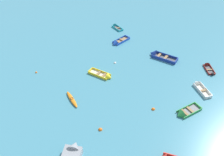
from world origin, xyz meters
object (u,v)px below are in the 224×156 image
rowboat_yellow_back_row_center (105,76)px  mooring_buoy_between_boats_right (115,63)px  rowboat_turquoise_foreground_center (115,26)px  mooring_buoy_outer_edge (100,130)px  rowboat_maroon_back_row_right (207,66)px  rowboat_deep_blue_far_left (158,55)px  mooring_buoy_near_foreground (36,73)px  kayak_orange_far_back (72,99)px  rowboat_green_outer_left (183,114)px  rowboat_white_center (199,86)px  rowboat_blue_near_right (117,43)px  mooring_buoy_central (153,109)px

rowboat_yellow_back_row_center → mooring_buoy_between_boats_right: rowboat_yellow_back_row_center is taller
rowboat_turquoise_foreground_center → mooring_buoy_outer_edge: rowboat_turquoise_foreground_center is taller
rowboat_turquoise_foreground_center → rowboat_maroon_back_row_right: 18.83m
rowboat_deep_blue_far_left → mooring_buoy_near_foreground: size_ratio=13.05×
rowboat_yellow_back_row_center → mooring_buoy_between_boats_right: bearing=58.1°
kayak_orange_far_back → mooring_buoy_near_foreground: size_ratio=9.94×
rowboat_yellow_back_row_center → rowboat_green_outer_left: bearing=-46.2°
rowboat_green_outer_left → kayak_orange_far_back: rowboat_green_outer_left is taller
rowboat_white_center → rowboat_maroon_back_row_right: (3.26, 4.11, -0.05)m
mooring_buoy_outer_edge → mooring_buoy_near_foreground: (-7.99, 11.92, 0.00)m
rowboat_blue_near_right → kayak_orange_far_back: (-8.21, -12.79, -0.02)m
rowboat_turquoise_foreground_center → kayak_orange_far_back: (-8.88, -18.75, 0.01)m
rowboat_maroon_back_row_right → mooring_buoy_central: size_ratio=6.63×
kayak_orange_far_back → mooring_buoy_central: bearing=-18.3°
rowboat_turquoise_foreground_center → mooring_buoy_central: rowboat_turquoise_foreground_center is taller
rowboat_green_outer_left → rowboat_blue_near_right: bearing=105.7°
rowboat_blue_near_right → rowboat_yellow_back_row_center: size_ratio=1.05×
rowboat_turquoise_foreground_center → rowboat_white_center: bearing=-66.6°
rowboat_turquoise_foreground_center → rowboat_yellow_back_row_center: rowboat_yellow_back_row_center is taller
rowboat_deep_blue_far_left → rowboat_turquoise_foreground_center: size_ratio=1.45×
rowboat_turquoise_foreground_center → mooring_buoy_near_foreground: size_ratio=9.01×
kayak_orange_far_back → mooring_buoy_between_boats_right: kayak_orange_far_back is taller
rowboat_blue_near_right → rowboat_green_outer_left: 18.07m
rowboat_yellow_back_row_center → mooring_buoy_near_foreground: 10.20m
rowboat_maroon_back_row_right → mooring_buoy_near_foreground: 25.53m
rowboat_blue_near_right → rowboat_white_center: size_ratio=1.07×
rowboat_maroon_back_row_right → rowboat_yellow_back_row_center: bearing=179.5°
rowboat_white_center → rowboat_green_outer_left: bearing=-132.9°
mooring_buoy_between_boats_right → mooring_buoy_outer_edge: size_ratio=0.85×
rowboat_white_center → rowboat_maroon_back_row_right: size_ratio=1.17×
rowboat_maroon_back_row_right → mooring_buoy_outer_edge: 19.64m
mooring_buoy_central → mooring_buoy_between_boats_right: bearing=106.2°
rowboat_deep_blue_far_left → rowboat_yellow_back_row_center: (-9.00, -3.78, -0.06)m
rowboat_turquoise_foreground_center → kayak_orange_far_back: rowboat_turquoise_foreground_center is taller
mooring_buoy_central → mooring_buoy_outer_edge: (-6.81, -2.06, 0.00)m
rowboat_blue_near_right → rowboat_turquoise_foreground_center: size_ratio=1.26×
rowboat_turquoise_foreground_center → kayak_orange_far_back: bearing=-115.3°
rowboat_deep_blue_far_left → mooring_buoy_near_foreground: (-18.86, -1.14, -0.23)m
kayak_orange_far_back → mooring_buoy_outer_edge: bearing=-60.5°
rowboat_green_outer_left → mooring_buoy_outer_edge: rowboat_green_outer_left is taller
rowboat_yellow_back_row_center → mooring_buoy_near_foreground: bearing=165.0°
mooring_buoy_outer_edge → rowboat_green_outer_left: bearing=3.9°
rowboat_deep_blue_far_left → rowboat_yellow_back_row_center: 9.76m
rowboat_white_center → kayak_orange_far_back: size_ratio=1.07×
kayak_orange_far_back → mooring_buoy_central: kayak_orange_far_back is taller
rowboat_blue_near_right → rowboat_white_center: rowboat_blue_near_right is taller
rowboat_blue_near_right → mooring_buoy_central: size_ratio=8.29×
rowboat_white_center → rowboat_green_outer_left: rowboat_green_outer_left is taller
rowboat_maroon_back_row_right → mooring_buoy_outer_edge: rowboat_maroon_back_row_right is taller
rowboat_green_outer_left → rowboat_maroon_back_row_right: 11.16m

